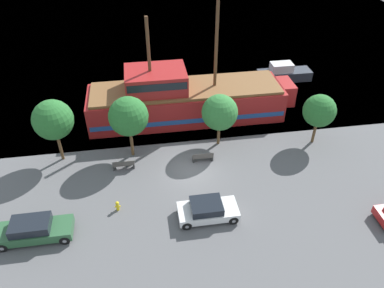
{
  "coord_description": "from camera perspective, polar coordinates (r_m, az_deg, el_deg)",
  "views": [
    {
      "loc": [
        -3.34,
        -21.88,
        19.48
      ],
      "look_at": [
        0.36,
        2.0,
        1.2
      ],
      "focal_mm": 35.0,
      "sensor_mm": 36.0,
      "label": 1
    }
  ],
  "objects": [
    {
      "name": "pirate_ship",
      "position": [
        34.92,
        -1.24,
        6.83
      ],
      "size": [
        19.14,
        4.92,
        10.88
      ],
      "color": "#A31E1E",
      "rests_on": "water_surface"
    },
    {
      "name": "tree_row_west",
      "position": [
        32.51,
        18.84,
        4.8
      ],
      "size": [
        2.71,
        2.71,
        4.52
      ],
      "color": "brown",
      "rests_on": "ground_plane"
    },
    {
      "name": "tree_row_midwest",
      "position": [
        30.67,
        4.24,
        4.81
      ],
      "size": [
        2.99,
        2.99,
        4.65
      ],
      "color": "brown",
      "rests_on": "ground_plane"
    },
    {
      "name": "bench_promenade_west",
      "position": [
        30.21,
        1.68,
        -2.0
      ],
      "size": [
        1.68,
        0.45,
        0.85
      ],
      "color": "#4C4742",
      "rests_on": "ground_plane"
    },
    {
      "name": "water_surface",
      "position": [
        68.78,
        -6.04,
        20.47
      ],
      "size": [
        80.0,
        80.0,
        0.0
      ],
      "primitive_type": "plane",
      "color": "#38667F",
      "rests_on": "ground"
    },
    {
      "name": "moored_boat_dockside",
      "position": [
        43.36,
        13.78,
        10.41
      ],
      "size": [
        5.86,
        1.89,
        1.97
      ],
      "color": "#2D333D",
      "rests_on": "water_surface"
    },
    {
      "name": "ground_plane",
      "position": [
        29.49,
        -0.1,
        -4.24
      ],
      "size": [
        160.0,
        160.0,
        0.0
      ],
      "primitive_type": "plane",
      "color": "#5B5B5E"
    },
    {
      "name": "bench_promenade_east",
      "position": [
        29.95,
        -10.39,
        -3.12
      ],
      "size": [
        1.69,
        0.45,
        0.85
      ],
      "color": "#4C4742",
      "rests_on": "ground_plane"
    },
    {
      "name": "parked_car_curb_mid",
      "position": [
        25.7,
        2.37,
        -9.99
      ],
      "size": [
        4.07,
        1.99,
        1.34
      ],
      "color": "white",
      "rests_on": "ground_plane"
    },
    {
      "name": "fire_hydrant",
      "position": [
        26.81,
        -11.29,
        -9.18
      ],
      "size": [
        0.42,
        0.25,
        0.76
      ],
      "color": "yellow",
      "rests_on": "ground_plane"
    },
    {
      "name": "parked_car_curb_front",
      "position": [
        26.46,
        -22.97,
        -11.94
      ],
      "size": [
        4.72,
        1.85,
        1.49
      ],
      "color": "#2D5B38",
      "rests_on": "ground_plane"
    },
    {
      "name": "tree_row_east",
      "position": [
        30.36,
        -20.43,
        3.46
      ],
      "size": [
        3.11,
        3.11,
        5.37
      ],
      "color": "brown",
      "rests_on": "ground_plane"
    },
    {
      "name": "tree_row_mideast",
      "position": [
        29.38,
        -9.66,
        4.16
      ],
      "size": [
        3.12,
        3.12,
        5.33
      ],
      "color": "brown",
      "rests_on": "ground_plane"
    }
  ]
}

